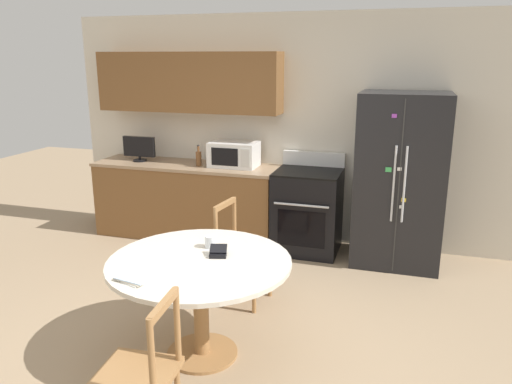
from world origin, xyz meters
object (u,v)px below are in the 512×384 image
Objects in this scene: dining_chair_far at (242,255)px; candle_glass at (210,242)px; countertop_tv at (139,148)px; oven_range at (307,210)px; wallet at (218,252)px; counter_bottle at (199,158)px; dining_chair_near at (140,376)px; refrigerator at (400,180)px; microwave at (234,154)px.

candle_glass is (-0.02, -0.66, 0.35)m from dining_chair_far.
countertop_tv is 2.69m from candle_glass.
wallet is at bearing -95.76° from oven_range.
counter_bottle is 3.34m from dining_chair_near.
dining_chair_near is at bearing -93.90° from wallet.
countertop_tv is at bearing 179.17° from refrigerator.
dining_chair_near is (0.03, -1.81, 0.00)m from dining_chair_far.
dining_chair_near is 1.20m from candle_glass.
dining_chair_far is at bearing 96.87° from wallet.
refrigerator is at bearing 56.85° from candle_glass.
oven_range is 12.20× the size of candle_glass.
refrigerator is 4.40× the size of countertop_tv.
wallet is (-0.22, -2.15, 0.31)m from oven_range.
refrigerator is 3.40m from dining_chair_near.
refrigerator reaches higher than oven_range.
wallet is at bearing 14.65° from dining_chair_far.
dining_chair_near is at bearing -72.27° from counter_bottle.
countertop_tv is 3.70m from dining_chair_near.
candle_glass reaches higher than wallet.
dining_chair_near is at bearing -79.46° from microwave.
wallet is at bearing -119.16° from refrigerator.
candle_glass is (0.55, -2.08, -0.25)m from microwave.
oven_range is 1.39m from counter_bottle.
oven_range is at bearing -0.27° from countertop_tv.
oven_range is at bearing 174.81° from dining_chair_far.
dining_chair_far is (0.98, -1.33, -0.56)m from counter_bottle.
refrigerator is 20.19× the size of candle_glass.
refrigerator reaches higher than counter_bottle.
wallet is at bearing -49.22° from countertop_tv.
microwave reaches higher than oven_range.
oven_range is 2.66× the size of countertop_tv.
dining_chair_near is (1.79, -3.17, -0.63)m from countertop_tv.
dining_chair_far is at bearing -102.97° from oven_range.
refrigerator is at bearing 60.84° from wallet.
countertop_tv is at bearing 130.78° from wallet.
countertop_tv reaches higher than candle_glass.
oven_range is at bearing 84.24° from wallet.
candle_glass is at bearing -75.08° from microwave.
countertop_tv is 0.45× the size of dining_chair_far.
oven_range is 1.20× the size of dining_chair_near.
dining_chair_near is (-0.29, -3.16, -0.03)m from oven_range.
oven_range is at bearing 80.66° from candle_glass.
candle_glass is at bearing -2.29° from dining_chair_near.
microwave reaches higher than counter_bottle.
refrigerator is 3.30× the size of microwave.
candle_glass is (0.96, -1.99, -0.20)m from counter_bottle.
counter_bottle reaches higher than dining_chair_near.
wallet is (-1.18, -2.12, -0.12)m from refrigerator.
microwave reaches higher than candle_glass.
refrigerator is 2.25m from counter_bottle.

